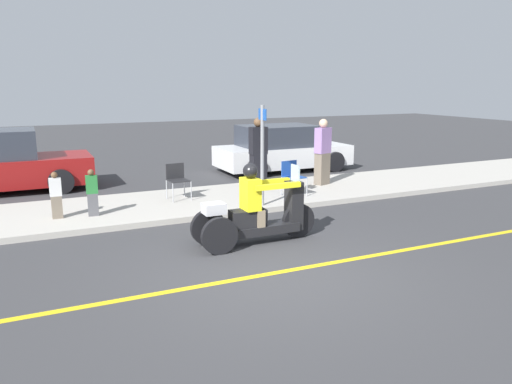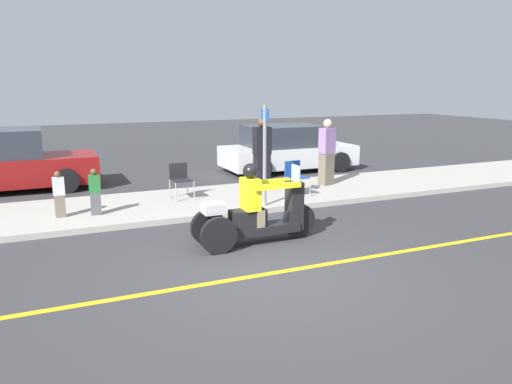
{
  "view_description": "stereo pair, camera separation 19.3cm",
  "coord_description": "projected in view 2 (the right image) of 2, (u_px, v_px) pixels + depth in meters",
  "views": [
    {
      "loc": [
        -3.23,
        -6.24,
        2.78
      ],
      "look_at": [
        0.33,
        1.41,
        0.93
      ],
      "focal_mm": 35.0,
      "sensor_mm": 36.0,
      "label": 1
    },
    {
      "loc": [
        -3.05,
        -6.32,
        2.78
      ],
      "look_at": [
        0.33,
        1.41,
        0.93
      ],
      "focal_mm": 35.0,
      "sensor_mm": 36.0,
      "label": 2
    }
  ],
  "objects": [
    {
      "name": "spectator_far_back",
      "position": [
        95.0,
        193.0,
        10.19
      ],
      "size": [
        0.24,
        0.16,
        0.96
      ],
      "color": "#515156",
      "rests_on": "sidewalk_strip"
    },
    {
      "name": "motorcycle_trike",
      "position": [
        255.0,
        215.0,
        8.72
      ],
      "size": [
        2.28,
        0.65,
        1.44
      ],
      "color": "black",
      "rests_on": "ground"
    },
    {
      "name": "street_sign",
      "position": [
        265.0,
        152.0,
        10.81
      ],
      "size": [
        0.08,
        0.36,
        2.2
      ],
      "color": "gray",
      "rests_on": "sidewalk_strip"
    },
    {
      "name": "ground_plane",
      "position": [
        274.0,
        273.0,
        7.45
      ],
      "size": [
        60.0,
        60.0,
        0.0
      ],
      "primitive_type": "plane",
      "color": "#38383A"
    },
    {
      "name": "parked_car_lot_left",
      "position": [
        287.0,
        149.0,
        16.0
      ],
      "size": [
        4.22,
        2.06,
        1.46
      ],
      "color": "silver",
      "rests_on": "ground"
    },
    {
      "name": "spectator_by_tree",
      "position": [
        327.0,
        153.0,
        13.14
      ],
      "size": [
        0.47,
        0.37,
        1.74
      ],
      "color": "#726656",
      "rests_on": "sidewalk_strip"
    },
    {
      "name": "spectator_end_of_line",
      "position": [
        59.0,
        195.0,
        10.01
      ],
      "size": [
        0.22,
        0.14,
        0.94
      ],
      "color": "#726656",
      "rests_on": "sidewalk_strip"
    },
    {
      "name": "spectator_with_child",
      "position": [
        262.0,
        154.0,
        12.79
      ],
      "size": [
        0.44,
        0.27,
        1.8
      ],
      "color": "black",
      "rests_on": "sidewalk_strip"
    },
    {
      "name": "lane_stripe",
      "position": [
        293.0,
        270.0,
        7.58
      ],
      "size": [
        24.0,
        0.12,
        0.01
      ],
      "color": "gold",
      "rests_on": "ground"
    },
    {
      "name": "sidewalk_strip",
      "position": [
        188.0,
        203.0,
        11.55
      ],
      "size": [
        28.0,
        2.8,
        0.12
      ],
      "color": "#B2ADA3",
      "rests_on": "ground"
    },
    {
      "name": "folding_chair_set_back",
      "position": [
        295.0,
        174.0,
        11.98
      ],
      "size": [
        0.51,
        0.51,
        0.82
      ],
      "color": "#A5A8AD",
      "rests_on": "sidewalk_strip"
    },
    {
      "name": "folding_chair_curbside",
      "position": [
        180.0,
        177.0,
        11.64
      ],
      "size": [
        0.49,
        0.49,
        0.82
      ],
      "color": "#A5A8AD",
      "rests_on": "sidewalk_strip"
    }
  ]
}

